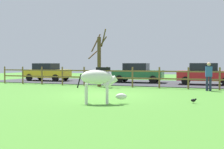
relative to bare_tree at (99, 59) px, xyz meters
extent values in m
plane|color=#47842D|center=(2.45, -4.67, -1.87)|extent=(60.00, 60.00, 0.00)
cube|color=#38383D|center=(2.45, 4.63, -1.84)|extent=(28.00, 7.40, 0.05)
cylinder|color=brown|center=(-8.55, 0.33, -1.20)|extent=(0.11, 0.11, 1.34)
cylinder|color=brown|center=(-6.74, 0.33, -1.20)|extent=(0.11, 0.11, 1.34)
cylinder|color=brown|center=(-4.94, 0.33, -1.20)|extent=(0.11, 0.11, 1.34)
cylinder|color=brown|center=(-3.13, 0.33, -1.20)|extent=(0.11, 0.11, 1.34)
cylinder|color=brown|center=(-1.33, 0.33, -1.20)|extent=(0.11, 0.11, 1.34)
cylinder|color=brown|center=(0.48, 0.33, -1.20)|extent=(0.11, 0.11, 1.34)
cylinder|color=brown|center=(2.29, 0.33, -1.20)|extent=(0.11, 0.11, 1.34)
cylinder|color=brown|center=(4.09, 0.33, -1.20)|extent=(0.11, 0.11, 1.34)
cylinder|color=brown|center=(5.90, 0.33, -1.20)|extent=(0.11, 0.11, 1.34)
cylinder|color=brown|center=(7.70, 0.33, -1.20)|extent=(0.11, 0.11, 1.34)
cube|color=brown|center=(2.29, 0.33, -1.26)|extent=(21.67, 0.06, 0.09)
cube|color=brown|center=(2.29, 0.33, -0.79)|extent=(21.67, 0.06, 0.09)
cylinder|color=#513A23|center=(0.02, -0.03, -0.18)|extent=(0.25, 0.25, 3.37)
cylinder|color=#513A23|center=(-0.30, 0.14, 1.13)|extent=(0.45, 0.74, 1.26)
cylinder|color=#513A23|center=(-0.49, 0.03, 0.30)|extent=(0.20, 1.06, 0.60)
cylinder|color=#513A23|center=(0.24, 0.22, 1.46)|extent=(0.61, 0.55, 1.19)
cylinder|color=#513A23|center=(0.13, 0.30, 1.17)|extent=(0.75, 0.33, 0.79)
ellipsoid|color=white|center=(3.46, -7.71, -0.84)|extent=(1.33, 0.94, 0.56)
cylinder|color=white|center=(3.77, -7.42, -1.48)|extent=(0.11, 0.11, 0.78)
cylinder|color=white|center=(3.88, -7.68, -1.48)|extent=(0.11, 0.11, 0.78)
cylinder|color=white|center=(3.03, -7.74, -1.48)|extent=(0.11, 0.11, 0.78)
cylinder|color=white|center=(3.15, -8.00, -1.48)|extent=(0.11, 0.11, 0.78)
cylinder|color=white|center=(3.94, -7.50, -1.02)|extent=(0.64, 0.46, 0.51)
ellipsoid|color=white|center=(4.32, -7.33, -1.59)|extent=(0.48, 0.36, 0.24)
cube|color=black|center=(3.68, -7.61, -0.52)|extent=(0.53, 0.26, 0.12)
cylinder|color=black|center=(2.84, -7.98, -0.99)|extent=(0.19, 0.12, 0.54)
cylinder|color=black|center=(6.90, -6.18, -1.84)|extent=(0.01, 0.01, 0.06)
cylinder|color=black|center=(6.90, -6.22, -1.84)|extent=(0.01, 0.01, 0.06)
ellipsoid|color=black|center=(6.90, -6.20, -1.75)|extent=(0.18, 0.10, 0.12)
sphere|color=black|center=(6.99, -6.20, -1.70)|extent=(0.07, 0.07, 0.07)
cube|color=#236B38|center=(1.42, 4.46, -1.17)|extent=(4.12, 2.00, 0.70)
cube|color=black|center=(1.27, 4.45, -0.54)|extent=(2.01, 1.70, 0.56)
cylinder|color=black|center=(2.70, 5.41, -1.52)|extent=(0.61, 0.23, 0.60)
cylinder|color=black|center=(2.83, 3.72, -1.52)|extent=(0.61, 0.23, 0.60)
cylinder|color=black|center=(0.01, 5.21, -1.52)|extent=(0.61, 0.23, 0.60)
cylinder|color=black|center=(0.14, 3.51, -1.52)|extent=(0.61, 0.23, 0.60)
cube|color=red|center=(6.64, 4.06, -1.17)|extent=(4.13, 2.04, 0.70)
cube|color=black|center=(6.49, 4.05, -0.54)|extent=(2.03, 1.72, 0.56)
cylinder|color=black|center=(7.91, 5.02, -1.52)|extent=(0.61, 0.23, 0.60)
cylinder|color=black|center=(5.22, 4.79, -1.52)|extent=(0.61, 0.23, 0.60)
cylinder|color=black|center=(5.37, 3.10, -1.52)|extent=(0.61, 0.23, 0.60)
cube|color=yellow|center=(-6.88, 3.84, -1.17)|extent=(4.04, 1.80, 0.70)
cube|color=black|center=(-7.03, 3.84, -0.54)|extent=(1.94, 1.61, 0.56)
cylinder|color=black|center=(-5.56, 4.73, -1.52)|extent=(0.60, 0.20, 0.60)
cylinder|color=black|center=(-5.51, 3.03, -1.52)|extent=(0.60, 0.20, 0.60)
cylinder|color=black|center=(-8.26, 4.66, -1.52)|extent=(0.60, 0.20, 0.60)
cylinder|color=black|center=(-8.21, 2.96, -1.52)|extent=(0.60, 0.20, 0.60)
cylinder|color=#232847|center=(7.05, -0.53, -1.46)|extent=(0.14, 0.14, 0.82)
cylinder|color=#232847|center=(7.22, -0.49, -1.46)|extent=(0.14, 0.14, 0.82)
cube|color=#2D569E|center=(7.14, -0.51, -0.76)|extent=(0.40, 0.29, 0.58)
sphere|color=tan|center=(7.14, -0.51, -0.34)|extent=(0.22, 0.22, 0.22)
camera|label=1|loc=(8.12, -17.58, -0.34)|focal=45.51mm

